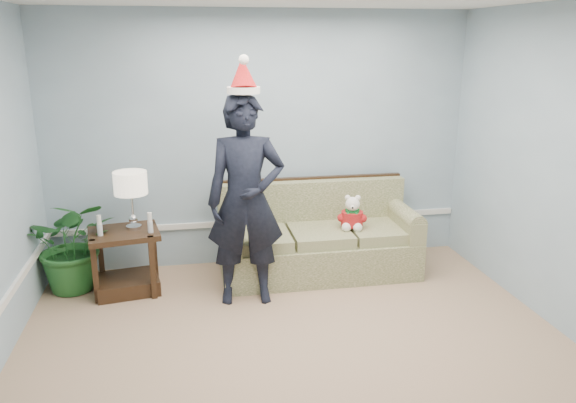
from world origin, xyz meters
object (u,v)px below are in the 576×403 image
Objects in this scene: side_table at (127,268)px; houseplant at (73,244)px; table_lamp at (131,185)px; man at (246,201)px; teddy_bear at (352,216)px; sofa at (317,241)px.

side_table is 0.76× the size of houseplant.
man is at bearing -23.30° from table_lamp.
table_lamp is 2.23m from teddy_bear.
sofa reaches higher than houseplant.
side_table is at bearing -16.62° from houseplant.
teddy_bear is (2.29, 0.01, 0.39)m from side_table.
table_lamp is at bearing -176.55° from sofa.
man is at bearing -18.88° from side_table.
sofa is at bearing 4.62° from side_table.
teddy_bear reaches higher than side_table.
houseplant is at bearing 163.38° from side_table.
man is 5.34× the size of teddy_bear.
table_lamp reaches higher than side_table.
man reaches higher than teddy_bear.
man is (-0.81, -0.55, 0.64)m from sofa.
man is at bearing -144.31° from teddy_bear.
houseplant is (-0.50, 0.15, 0.23)m from side_table.
table_lamp is 1.14m from man.
houseplant is 2.60× the size of teddy_bear.
side_table is at bearing 164.90° from man.
table_lamp is (-1.86, -0.10, 0.72)m from sofa.
teddy_bear is (2.19, -0.05, -0.42)m from table_lamp.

